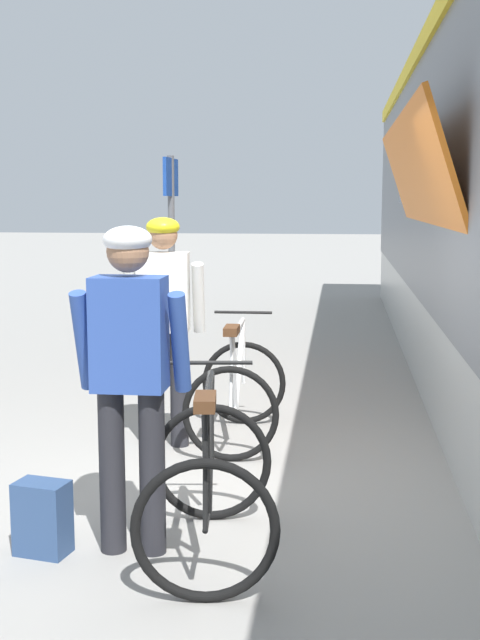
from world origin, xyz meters
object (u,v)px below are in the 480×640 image
cyclist_far_in_blue (130,361)px  bicycle_far_black (209,485)px  backpack_on_platform (42,518)px  cyclist_near_in_white (164,311)px  platform_sign_post (171,222)px  bicycle_near_white (237,392)px

cyclist_far_in_blue → bicycle_far_black: bearing=-3.0°
bicycle_far_black → backpack_on_platform: size_ratio=2.88×
cyclist_near_in_white → cyclist_far_in_blue: size_ratio=1.00×
cyclist_far_in_blue → backpack_on_platform: size_ratio=4.40×
cyclist_near_in_white → platform_sign_post: 3.67m
cyclist_far_in_blue → bicycle_near_white: (0.31, 2.10, -0.65)m
platform_sign_post → cyclist_far_in_blue: bearing=-80.7°
cyclist_far_in_blue → bicycle_far_black: (0.42, -0.02, -0.65)m
cyclist_near_in_white → cyclist_far_in_blue: (0.23, -1.93, 0.00)m
cyclist_near_in_white → platform_sign_post: platform_sign_post is taller
bicycle_far_black → platform_sign_post: size_ratio=0.48×
cyclist_far_in_blue → bicycle_near_white: 2.22m
cyclist_far_in_blue → platform_sign_post: 5.60m
bicycle_far_black → backpack_on_platform: bicycle_far_black is taller
cyclist_near_in_white → bicycle_near_white: size_ratio=1.62×
bicycle_near_white → backpack_on_platform: (-0.78, -2.19, -0.20)m
bicycle_far_black → platform_sign_post: bearing=103.5°
cyclist_far_in_blue → platform_sign_post: bearing=99.3°
bicycle_far_black → platform_sign_post: (-1.32, 5.52, 1.22)m
cyclist_near_in_white → cyclist_far_in_blue: bearing=-83.1°
cyclist_near_in_white → platform_sign_post: (-0.67, 3.57, 0.57)m
backpack_on_platform → cyclist_far_in_blue: bearing=21.6°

